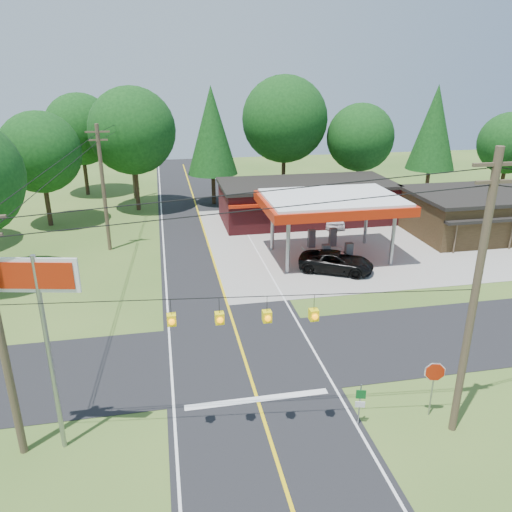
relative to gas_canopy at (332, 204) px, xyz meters
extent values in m
plane|color=#375B20|center=(-9.00, -13.00, -4.27)|extent=(120.00, 120.00, 0.00)
cube|color=black|center=(-9.00, -13.00, -4.26)|extent=(8.00, 120.00, 0.02)
cube|color=black|center=(-9.00, -13.00, -4.25)|extent=(70.00, 7.00, 0.02)
cube|color=yellow|center=(-9.00, -13.00, -4.24)|extent=(0.15, 110.00, 0.00)
cylinder|color=gray|center=(-4.00, -2.50, -2.17)|extent=(0.28, 0.28, 4.20)
cylinder|color=gray|center=(-4.00, 2.50, -2.17)|extent=(0.28, 0.28, 4.20)
cylinder|color=gray|center=(4.00, -2.50, -2.17)|extent=(0.28, 0.28, 4.20)
cylinder|color=gray|center=(4.00, 2.50, -2.17)|extent=(0.28, 0.28, 4.20)
cube|color=#B12009|center=(0.00, 0.00, 0.08)|extent=(10.60, 7.40, 0.70)
cube|color=white|center=(0.00, 0.00, 0.48)|extent=(10.00, 7.00, 0.25)
cube|color=#9E9B93|center=(0.00, -1.80, -4.14)|extent=(3.20, 0.90, 0.22)
cube|color=#3F3F44|center=(-0.90, -1.80, -3.32)|extent=(0.55, 0.45, 1.50)
cube|color=#3F3F44|center=(0.90, -1.80, -3.32)|extent=(0.55, 0.45, 1.50)
cube|color=#9E9B93|center=(0.00, 1.80, -4.14)|extent=(3.20, 0.90, 0.22)
cube|color=#3F3F44|center=(-0.90, 1.80, -3.32)|extent=(0.55, 0.45, 1.50)
cube|color=#3F3F44|center=(0.90, 1.80, -3.32)|extent=(0.55, 0.45, 1.50)
cube|color=#57191D|center=(1.00, 10.00, -2.52)|extent=(16.00, 7.00, 3.50)
cube|color=black|center=(1.00, 10.00, -0.62)|extent=(16.40, 7.40, 0.30)
cube|color=#B12009|center=(1.00, 6.40, -1.57)|extent=(16.00, 0.50, 0.25)
cylinder|color=#473828|center=(-1.50, -20.00, 1.48)|extent=(0.30, 0.30, 11.50)
cube|color=#473828|center=(-1.50, -20.00, 6.63)|extent=(1.80, 0.12, 0.12)
cube|color=#473828|center=(-1.50, -20.00, 6.03)|extent=(1.40, 0.12, 0.12)
cylinder|color=#473828|center=(-18.50, -18.00, 0.73)|extent=(0.30, 0.30, 10.00)
cylinder|color=#473828|center=(-17.00, 5.00, 0.73)|extent=(0.30, 0.30, 10.00)
cube|color=#473828|center=(-17.00, 5.00, 5.13)|extent=(1.80, 0.12, 0.12)
cube|color=#473828|center=(-17.00, 5.00, 4.53)|extent=(1.40, 0.12, 0.12)
cylinder|color=#473828|center=(-15.50, 22.00, 0.48)|extent=(0.30, 0.30, 9.50)
cube|color=yellow|center=(-12.55, -18.70, 1.23)|extent=(0.32, 0.32, 0.42)
cube|color=yellow|center=(-10.85, -18.90, 1.23)|extent=(0.32, 0.32, 0.42)
cube|color=yellow|center=(-9.15, -19.10, 1.23)|extent=(0.32, 0.32, 0.42)
cube|color=yellow|center=(-7.45, -19.30, 1.23)|extent=(0.32, 0.32, 0.42)
cylinder|color=#332316|center=(-23.00, 13.00, -2.29)|extent=(0.44, 0.44, 3.96)
sphere|color=black|center=(-23.00, 13.00, 2.55)|extent=(7.26, 7.26, 7.26)
cylinder|color=#332316|center=(-15.00, 17.00, -1.93)|extent=(0.44, 0.44, 4.68)
sphere|color=black|center=(-15.00, 17.00, 3.79)|extent=(8.58, 8.58, 8.58)
cylinder|color=#332316|center=(-7.00, 18.00, -2.11)|extent=(0.44, 0.44, 4.32)
cone|color=black|center=(-7.00, 18.00, 3.53)|extent=(5.28, 5.28, 9.00)
cylinder|color=#332316|center=(1.00, 19.00, -1.75)|extent=(0.44, 0.44, 5.04)
sphere|color=black|center=(1.00, 19.00, 4.41)|extent=(9.24, 9.24, 9.24)
cylinder|color=#332316|center=(9.00, 17.00, -2.29)|extent=(0.44, 0.44, 3.96)
sphere|color=black|center=(9.00, 17.00, 2.55)|extent=(7.26, 7.26, 7.26)
cylinder|color=#332316|center=(17.00, 16.00, -2.11)|extent=(0.44, 0.44, 4.32)
cone|color=black|center=(17.00, 16.00, 3.53)|extent=(5.28, 5.28, 9.00)
cylinder|color=#332316|center=(25.00, 14.00, -2.47)|extent=(0.44, 0.44, 3.60)
sphere|color=black|center=(25.00, 14.00, 1.93)|extent=(6.60, 6.60, 6.60)
cylinder|color=#332316|center=(-21.00, 25.00, -2.11)|extent=(0.44, 0.44, 4.32)
sphere|color=black|center=(-21.00, 25.00, 3.17)|extent=(7.92, 7.92, 7.92)
imported|color=black|center=(-0.50, -3.00, -3.53)|extent=(7.18, 7.18, 1.48)
imported|color=white|center=(3.00, 8.00, -3.51)|extent=(5.02, 5.02, 1.51)
cylinder|color=gray|center=(-17.00, -18.00, -0.25)|extent=(0.18, 0.18, 8.03)
cube|color=white|center=(-17.00, -18.00, 3.03)|extent=(2.93, 0.71, 1.26)
cube|color=#B12009|center=(-17.00, -18.05, 3.03)|extent=(2.58, 0.61, 0.97)
cylinder|color=gray|center=(-2.00, -19.00, -3.04)|extent=(0.07, 0.07, 2.45)
cylinder|color=gray|center=(-5.20, -19.00, -3.28)|extent=(0.06, 0.06, 1.97)
cube|color=#0C591E|center=(-5.20, -19.04, -2.75)|extent=(0.40, 0.13, 0.40)
cube|color=white|center=(-5.20, -19.04, -3.24)|extent=(0.40, 0.13, 0.27)
camera|label=1|loc=(-12.61, -34.82, 9.67)|focal=35.00mm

